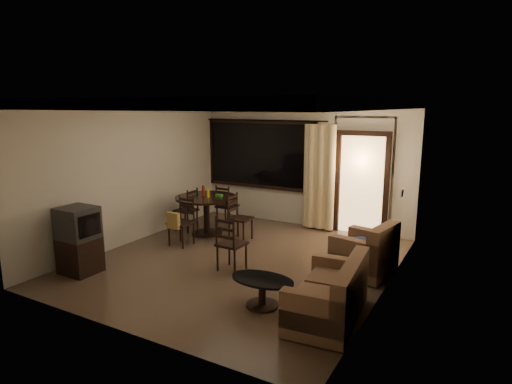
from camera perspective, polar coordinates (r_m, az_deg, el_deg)
The scene contains 12 objects.
ground at distance 7.69m, azimuth -2.07°, elevation -9.22°, with size 5.50×5.50×0.00m, color #7F6651.
room_shell at distance 8.56m, azimuth 7.48°, elevation 5.45°, with size 5.50×6.70×5.50m.
dining_table at distance 9.15m, azimuth -6.62°, elevation -1.68°, with size 1.31×1.31×1.04m.
dining_chair_west at distance 9.56m, azimuth -9.22°, elevation -3.42°, with size 0.42×0.42×0.95m.
dining_chair_east at distance 8.78m, azimuth -2.14°, elevation -4.61°, with size 0.42×0.42×0.95m.
dining_chair_south at distance 8.58m, azimuth -9.96°, elevation -5.02°, with size 0.42×0.48×0.95m.
dining_chair_north at distance 9.86m, azimuth -3.89°, elevation -2.84°, with size 0.42×0.42×0.95m.
tv_cabinet at distance 7.60m, azimuth -22.54°, elevation -5.94°, with size 0.59×0.52×1.11m.
sofa at distance 5.72m, azimuth 10.05°, elevation -13.59°, with size 0.90×1.53×0.78m.
armchair at distance 7.21m, azimuth 14.55°, elevation -8.03°, with size 0.99×0.99×0.85m.
coffee_table at distance 5.99m, azimuth 0.84°, elevation -12.64°, with size 0.92×0.55×0.40m.
side_chair at distance 7.22m, azimuth -3.30°, elevation -8.23°, with size 0.44×0.44×0.96m.
Camera 1 is at (3.75, -6.14, 2.72)m, focal length 30.00 mm.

